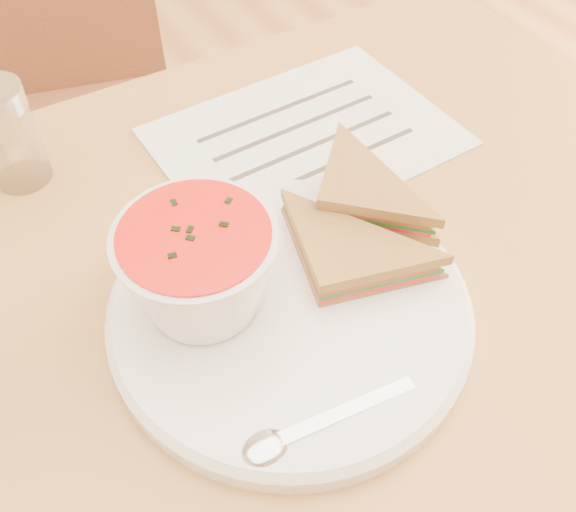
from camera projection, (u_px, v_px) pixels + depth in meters
dining_table at (262, 475)px, 0.82m from camera, size 1.00×0.70×0.75m
chair_far at (62, 147)px, 1.10m from camera, size 0.51×0.51×0.94m
plate at (290, 310)px, 0.52m from camera, size 0.36×0.36×0.02m
soup_bowl at (200, 272)px, 0.48m from camera, size 0.13×0.13×0.08m
sandwich_half_a at (319, 300)px, 0.50m from camera, size 0.14×0.14×0.03m
sandwich_half_b at (316, 214)px, 0.54m from camera, size 0.15×0.15×0.03m
spoon at (332, 418)px, 0.45m from camera, size 0.18×0.05×0.01m
paper_menu at (305, 137)px, 0.67m from camera, size 0.31×0.23×0.00m
condiment_shaker at (8, 136)px, 0.60m from camera, size 0.07×0.07×0.10m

